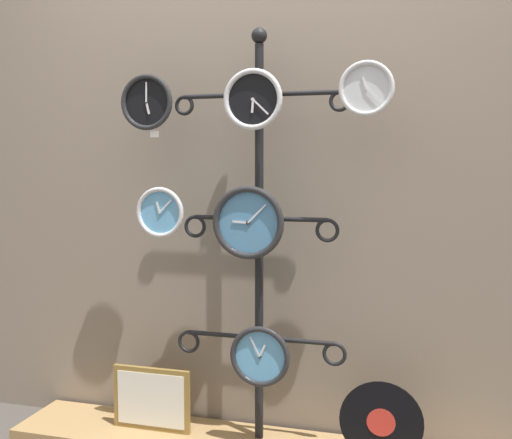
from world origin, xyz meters
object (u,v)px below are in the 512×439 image
object	(u,v)px
display_stand	(259,325)
clock_top_right	(367,89)
picture_frame	(151,399)
clock_top_left	(147,102)
clock_middle_left	(160,212)
vinyl_record	(381,422)
clock_top_center	(253,99)
clock_middle_center	(248,223)
clock_bottom_center	(260,356)

from	to	relation	value
display_stand	clock_top_right	world-z (taller)	display_stand
display_stand	picture_frame	xyz separation A→B (m)	(-0.48, -0.06, -0.35)
clock_top_left	display_stand	bearing A→B (deg)	9.10
clock_middle_left	vinyl_record	xyz separation A→B (m)	(0.94, 0.01, -0.82)
clock_top_left	clock_top_center	distance (m)	0.48
display_stand	clock_top_center	distance (m)	0.96
display_stand	clock_middle_center	bearing A→B (deg)	-106.90
display_stand	clock_middle_left	world-z (taller)	display_stand
clock_top_right	clock_middle_left	distance (m)	0.99
clock_middle_center	clock_middle_left	bearing A→B (deg)	-177.38
clock_middle_left	clock_middle_center	size ratio (longest dim) A/B	0.71
vinyl_record	clock_middle_left	bearing A→B (deg)	-179.43
display_stand	picture_frame	world-z (taller)	display_stand
picture_frame	clock_bottom_center	bearing A→B (deg)	-3.76
clock_top_right	clock_middle_left	size ratio (longest dim) A/B	0.98
clock_top_center	clock_bottom_center	xyz separation A→B (m)	(0.03, -0.00, -1.05)
clock_top_left	clock_top_center	world-z (taller)	clock_top_center
display_stand	clock_top_left	world-z (taller)	display_stand
clock_top_center	picture_frame	bearing A→B (deg)	176.57
clock_bottom_center	clock_top_center	bearing A→B (deg)	170.96
clock_middle_left	picture_frame	xyz separation A→B (m)	(-0.07, 0.03, -0.84)
clock_bottom_center	vinyl_record	xyz separation A→B (m)	(0.50, 0.01, -0.23)
clock_top_right	picture_frame	world-z (taller)	clock_top_right
vinyl_record	display_stand	bearing A→B (deg)	170.47
vinyl_record	clock_top_center	bearing A→B (deg)	-179.51
clock_middle_left	picture_frame	bearing A→B (deg)	155.15
vinyl_record	clock_top_left	bearing A→B (deg)	179.27
clock_top_left	clock_middle_center	distance (m)	0.67
picture_frame	clock_middle_left	bearing A→B (deg)	-24.85
clock_top_center	clock_bottom_center	distance (m)	1.05
clock_middle_left	clock_bottom_center	bearing A→B (deg)	0.00
picture_frame	clock_top_left	bearing A→B (deg)	-52.87
clock_top_center	clock_top_left	bearing A→B (deg)	177.92
vinyl_record	picture_frame	distance (m)	1.01
clock_middle_left	picture_frame	size ratio (longest dim) A/B	0.60
clock_middle_left	vinyl_record	distance (m)	1.24
clock_top_left	clock_top_right	distance (m)	0.92
clock_top_left	vinyl_record	world-z (taller)	clock_top_left
clock_middle_left	clock_middle_center	world-z (taller)	clock_middle_center
clock_top_center	picture_frame	world-z (taller)	clock_top_center
clock_top_right	clock_top_center	bearing A→B (deg)	-178.57
clock_middle_center	picture_frame	xyz separation A→B (m)	(-0.46, 0.02, -0.81)
clock_top_center	vinyl_record	distance (m)	1.39
clock_middle_left	picture_frame	distance (m)	0.85
clock_middle_center	vinyl_record	xyz separation A→B (m)	(0.55, -0.01, -0.78)
display_stand	picture_frame	bearing A→B (deg)	-172.43
display_stand	clock_bottom_center	xyz separation A→B (m)	(0.03, -0.10, -0.10)
clock_top_left	picture_frame	size ratio (longest dim) A/B	0.65
clock_middle_left	display_stand	bearing A→B (deg)	13.45
clock_top_left	clock_top_right	bearing A→B (deg)	-0.38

